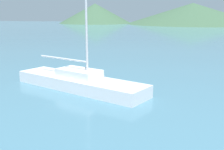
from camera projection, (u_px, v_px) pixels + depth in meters
name	position (u px, v px, depth m)	size (l,w,h in m)	color
sailboat_middle	(79.00, 81.00, 15.08)	(7.96, 5.19, 8.10)	silver
hill_west	(95.00, 13.00, 102.05)	(26.27, 26.27, 7.03)	#38563D
hill_central	(192.00, 13.00, 95.70)	(44.94, 44.94, 7.03)	#38563D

